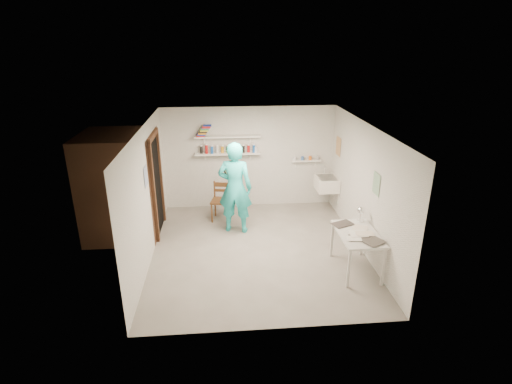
{
  "coord_description": "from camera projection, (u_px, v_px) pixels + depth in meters",
  "views": [
    {
      "loc": [
        -0.63,
        -6.76,
        3.84
      ],
      "look_at": [
        0.0,
        0.4,
        1.05
      ],
      "focal_mm": 28.0,
      "sensor_mm": 36.0,
      "label": 1
    }
  ],
  "objects": [
    {
      "name": "belfast_sink",
      "position": [
        327.0,
        183.0,
        9.19
      ],
      "size": [
        0.48,
        0.6,
        0.3
      ],
      "primitive_type": "cube",
      "color": "white",
      "rests_on": "wall_right"
    },
    {
      "name": "book_stack",
      "position": [
        204.0,
        131.0,
        8.93
      ],
      "size": [
        0.34,
        0.14,
        0.25
      ],
      "color": "red",
      "rests_on": "shelf_upper"
    },
    {
      "name": "poster_left",
      "position": [
        146.0,
        176.0,
        7.04
      ],
      "size": [
        0.01,
        0.28,
        0.36
      ],
      "primitive_type": "cube",
      "color": "#334C7F",
      "rests_on": "wall_left"
    },
    {
      "name": "man",
      "position": [
        235.0,
        188.0,
        8.16
      ],
      "size": [
        0.79,
        0.61,
        1.93
      ],
      "primitive_type": "imported",
      "rotation": [
        0.0,
        0.0,
        2.92
      ],
      "color": "#29D0D0",
      "rests_on": "ground"
    },
    {
      "name": "door_lintel",
      "position": [
        153.0,
        136.0,
        7.79
      ],
      "size": [
        0.06,
        1.05,
        0.1
      ],
      "primitive_type": "cube",
      "color": "brown",
      "rests_on": "wall_left"
    },
    {
      "name": "wall_left",
      "position": [
        146.0,
        196.0,
        7.12
      ],
      "size": [
        0.02,
        4.5,
        2.4
      ],
      "primitive_type": "cube",
      "color": "silver",
      "rests_on": "ground"
    },
    {
      "name": "wall_clock",
      "position": [
        232.0,
        170.0,
        8.24
      ],
      "size": [
        0.35,
        0.11,
        0.35
      ],
      "primitive_type": "cylinder",
      "rotation": [
        1.57,
        0.0,
        -0.23
      ],
      "color": "beige",
      "rests_on": "man"
    },
    {
      "name": "wooden_chair",
      "position": [
        221.0,
        201.0,
        8.85
      ],
      "size": [
        0.5,
        0.48,
        0.91
      ],
      "primitive_type": "cube",
      "rotation": [
        0.0,
        0.0,
        -0.21
      ],
      "color": "brown",
      "rests_on": "ground"
    },
    {
      "name": "corridor_box",
      "position": [
        121.0,
        185.0,
        8.09
      ],
      "size": [
        1.4,
        1.5,
        2.1
      ],
      "primitive_type": "cube",
      "color": "brown",
      "rests_on": "ground"
    },
    {
      "name": "shelf_lower",
      "position": [
        228.0,
        153.0,
        9.17
      ],
      "size": [
        1.5,
        0.22,
        0.03
      ],
      "primitive_type": "cube",
      "color": "white",
      "rests_on": "wall_back"
    },
    {
      "name": "work_table",
      "position": [
        356.0,
        252.0,
        6.93
      ],
      "size": [
        0.66,
        1.1,
        0.73
      ],
      "primitive_type": "cube",
      "color": "silver",
      "rests_on": "ground"
    },
    {
      "name": "wall_front",
      "position": [
        274.0,
        255.0,
        5.18
      ],
      "size": [
        4.0,
        0.02,
        2.4
      ],
      "primitive_type": "cube",
      "color": "silver",
      "rests_on": "ground"
    },
    {
      "name": "ledge_pots",
      "position": [
        306.0,
        158.0,
        9.42
      ],
      "size": [
        0.48,
        0.07,
        0.09
      ],
      "color": "silver",
      "rests_on": "ledge_shelf"
    },
    {
      "name": "ledge_shelf",
      "position": [
        306.0,
        161.0,
        9.44
      ],
      "size": [
        0.7,
        0.14,
        0.03
      ],
      "primitive_type": "cube",
      "color": "white",
      "rests_on": "wall_back"
    },
    {
      "name": "ceiling",
      "position": [
        258.0,
        127.0,
        6.85
      ],
      "size": [
        4.0,
        4.5,
        0.02
      ],
      "primitive_type": "cube",
      "color": "silver",
      "rests_on": "wall_back"
    },
    {
      "name": "door_jamb_far",
      "position": [
        161.0,
        178.0,
        8.64
      ],
      "size": [
        0.06,
        0.1,
        2.0
      ],
      "primitive_type": "cube",
      "color": "brown",
      "rests_on": "ground"
    },
    {
      "name": "wall_right",
      "position": [
        365.0,
        189.0,
        7.45
      ],
      "size": [
        0.02,
        4.5,
        2.4
      ],
      "primitive_type": "cube",
      "color": "silver",
      "rests_on": "ground"
    },
    {
      "name": "spray_cans",
      "position": [
        228.0,
        149.0,
        9.13
      ],
      "size": [
        1.34,
        0.06,
        0.17
      ],
      "color": "black",
      "rests_on": "shelf_lower"
    },
    {
      "name": "papers",
      "position": [
        358.0,
        232.0,
        6.79
      ],
      "size": [
        0.3,
        0.22,
        0.03
      ],
      "color": "silver",
      "rests_on": "work_table"
    },
    {
      "name": "door_jamb_near",
      "position": [
        154.0,
        195.0,
        7.71
      ],
      "size": [
        0.06,
        0.1,
        2.0
      ],
      "primitive_type": "cube",
      "color": "brown",
      "rests_on": "ground"
    },
    {
      "name": "wall_back",
      "position": [
        249.0,
        158.0,
        9.38
      ],
      "size": [
        4.0,
        0.02,
        2.4
      ],
      "primitive_type": "cube",
      "color": "silver",
      "rests_on": "ground"
    },
    {
      "name": "desk_lamp",
      "position": [
        361.0,
        210.0,
        7.14
      ],
      "size": [
        0.14,
        0.14,
        0.14
      ],
      "primitive_type": "sphere",
      "color": "white",
      "rests_on": "work_table"
    },
    {
      "name": "poster_right_a",
      "position": [
        338.0,
        146.0,
        8.99
      ],
      "size": [
        0.01,
        0.34,
        0.42
      ],
      "primitive_type": "cube",
      "color": "#995933",
      "rests_on": "wall_right"
    },
    {
      "name": "doorway_recess",
      "position": [
        157.0,
        186.0,
        8.17
      ],
      "size": [
        0.02,
        0.9,
        2.0
      ],
      "primitive_type": "cube",
      "color": "black",
      "rests_on": "wall_left"
    },
    {
      "name": "floor",
      "position": [
        258.0,
        250.0,
        7.72
      ],
      "size": [
        4.0,
        4.5,
        0.02
      ],
      "primitive_type": "cube",
      "color": "slate",
      "rests_on": "ground"
    },
    {
      "name": "shelf_upper",
      "position": [
        227.0,
        136.0,
        9.02
      ],
      "size": [
        1.5,
        0.22,
        0.03
      ],
      "primitive_type": "cube",
      "color": "white",
      "rests_on": "wall_back"
    },
    {
      "name": "poster_right_b",
      "position": [
        376.0,
        184.0,
        6.83
      ],
      "size": [
        0.01,
        0.3,
        0.38
      ],
      "primitive_type": "cube",
      "color": "#3F724C",
      "rests_on": "wall_right"
    }
  ]
}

